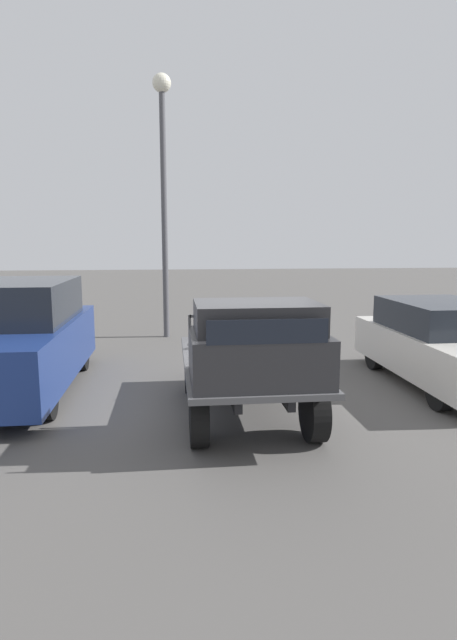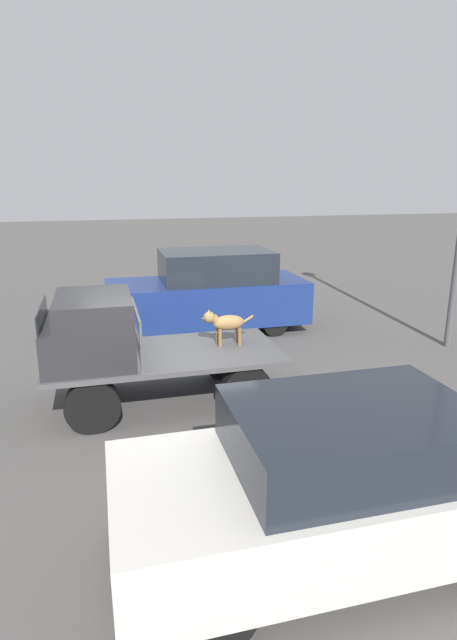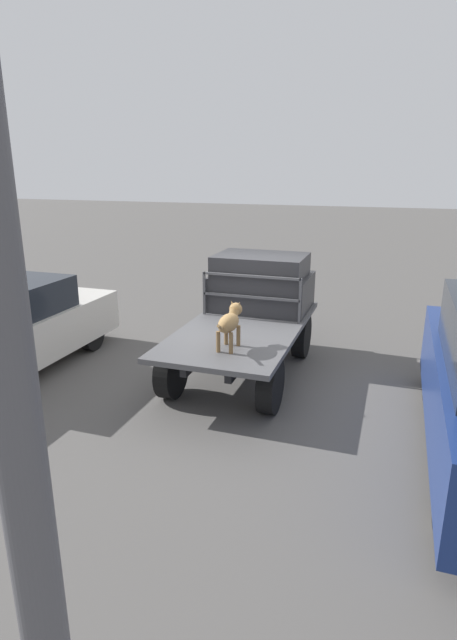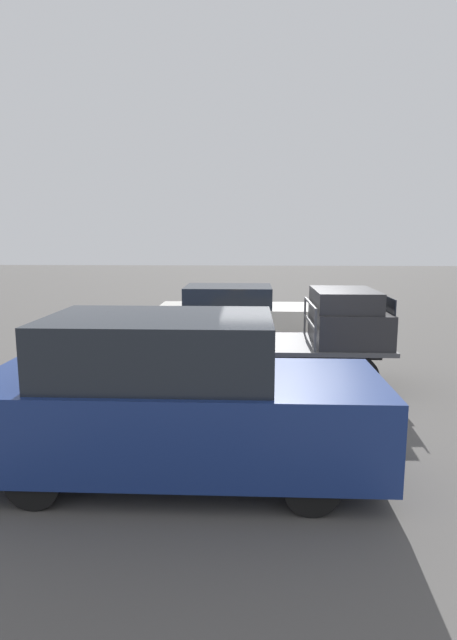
# 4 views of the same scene
# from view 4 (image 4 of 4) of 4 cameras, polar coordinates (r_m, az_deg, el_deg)

# --- Properties ---
(ground_plane) EXTENTS (80.00, 80.00, 0.00)m
(ground_plane) POSITION_cam_4_polar(r_m,az_deg,el_deg) (10.02, 6.56, -7.39)
(ground_plane) COLOR #514F4C
(flatbed_truck) EXTENTS (3.83, 1.89, 0.88)m
(flatbed_truck) POSITION_cam_4_polar(r_m,az_deg,el_deg) (9.86, 6.63, -3.93)
(flatbed_truck) COLOR black
(flatbed_truck) RESTS_ON ground
(truck_cab) EXTENTS (1.36, 1.77, 1.03)m
(truck_cab) POSITION_cam_4_polar(r_m,az_deg,el_deg) (9.86, 13.43, 0.28)
(truck_cab) COLOR #28282B
(truck_cab) RESTS_ON flatbed_truck
(truck_headboard) EXTENTS (0.04, 1.77, 0.78)m
(truck_headboard) POSITION_cam_4_polar(r_m,az_deg,el_deg) (9.75, 9.28, 0.50)
(truck_headboard) COLOR #4C4C4F
(truck_headboard) RESTS_ON flatbed_truck
(dog) EXTENTS (0.92, 0.26, 0.65)m
(dog) POSITION_cam_4_polar(r_m,az_deg,el_deg) (9.58, 0.42, -0.25)
(dog) COLOR brown
(dog) RESTS_ON flatbed_truck
(parked_sedan) EXTENTS (4.23, 1.88, 1.57)m
(parked_sedan) POSITION_cam_4_polar(r_m,az_deg,el_deg) (13.67, 0.65, 0.67)
(parked_sedan) COLOR black
(parked_sedan) RESTS_ON ground
(parked_pickup_far) EXTENTS (4.81, 1.90, 1.99)m
(parked_pickup_far) POSITION_cam_4_polar(r_m,az_deg,el_deg) (6.12, -6.05, -9.00)
(parked_pickup_far) COLOR black
(parked_pickup_far) RESTS_ON ground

